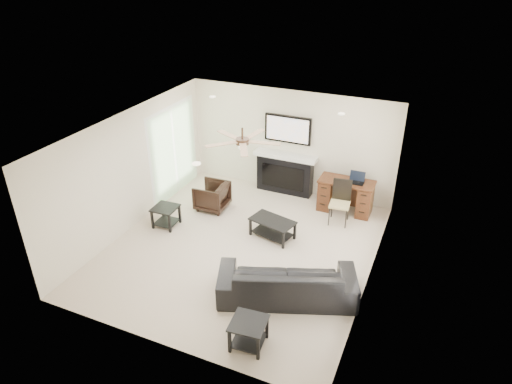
% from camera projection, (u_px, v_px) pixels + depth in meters
% --- Properties ---
extents(room_shell, '(5.50, 5.54, 2.52)m').
position_uv_depth(room_shell, '(252.00, 172.00, 8.30)').
color(room_shell, '#C5B29F').
rests_on(room_shell, ground).
extents(sofa, '(2.50, 1.68, 0.68)m').
position_uv_depth(sofa, '(287.00, 280.00, 7.69)').
color(sofa, black).
rests_on(sofa, ground).
extents(armchair, '(0.72, 0.70, 0.63)m').
position_uv_depth(armchair, '(212.00, 196.00, 10.35)').
color(armchair, black).
rests_on(armchair, ground).
extents(coffee_table, '(0.99, 0.70, 0.40)m').
position_uv_depth(coffee_table, '(272.00, 229.00, 9.37)').
color(coffee_table, black).
rests_on(coffee_table, ground).
extents(end_table_near, '(0.57, 0.57, 0.45)m').
position_uv_depth(end_table_near, '(249.00, 333.00, 6.79)').
color(end_table_near, black).
rests_on(end_table_near, ground).
extents(end_table_left, '(0.52, 0.52, 0.45)m').
position_uv_depth(end_table_left, '(166.00, 216.00, 9.74)').
color(end_table_left, black).
rests_on(end_table_left, ground).
extents(fireplace_unit, '(1.52, 0.34, 1.91)m').
position_uv_depth(fireplace_unit, '(285.00, 156.00, 10.76)').
color(fireplace_unit, black).
rests_on(fireplace_unit, ground).
extents(desk, '(1.22, 0.56, 0.76)m').
position_uv_depth(desk, '(345.00, 196.00, 10.22)').
color(desk, '#39170E').
rests_on(desk, ground).
extents(desk_chair, '(0.46, 0.48, 0.97)m').
position_uv_depth(desk_chair, '(340.00, 203.00, 9.72)').
color(desk_chair, black).
rests_on(desk_chair, ground).
extents(laptop, '(0.33, 0.24, 0.23)m').
position_uv_depth(laptop, '(356.00, 178.00, 9.90)').
color(laptop, black).
rests_on(laptop, desk).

